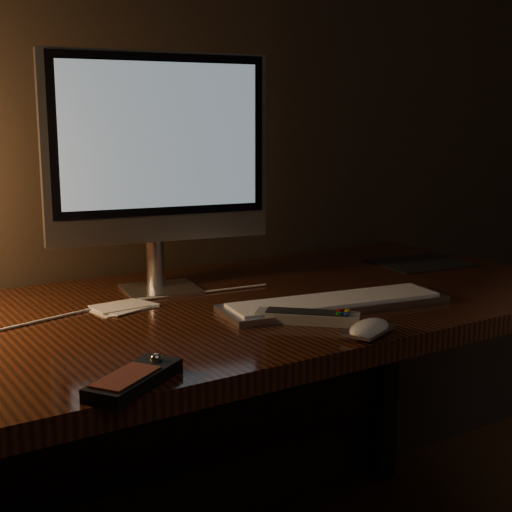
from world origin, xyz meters
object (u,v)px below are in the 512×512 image
mouse (369,331)px  media_remote (134,379)px  monitor (159,153)px  tv_remote (308,317)px  keyboard (335,302)px  desk (215,352)px

mouse → media_remote: (-0.44, 0.00, 0.00)m
mouse → media_remote: size_ratio=0.61×
monitor → media_remote: (-0.28, -0.50, -0.29)m
tv_remote → monitor: bearing=151.9°
media_remote → tv_remote: size_ratio=1.01×
tv_remote → mouse: bearing=-29.5°
media_remote → keyboard: bearing=-12.8°
monitor → media_remote: monitor is taller
media_remote → tv_remote: (0.40, 0.13, -0.00)m
tv_remote → keyboard: bearing=72.3°
monitor → mouse: monitor is taller
mouse → tv_remote: size_ratio=0.61×
mouse → tv_remote: tv_remote is taller
desk → tv_remote: bearing=-81.4°
desk → monitor: (-0.08, 0.09, 0.43)m
desk → mouse: bearing=-78.8°
keyboard → media_remote: media_remote is taller
monitor → keyboard: bearing=-43.0°
monitor → keyboard: size_ratio=1.08×
desk → tv_remote: 0.31m
monitor → tv_remote: 0.49m
desk → monitor: 0.45m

